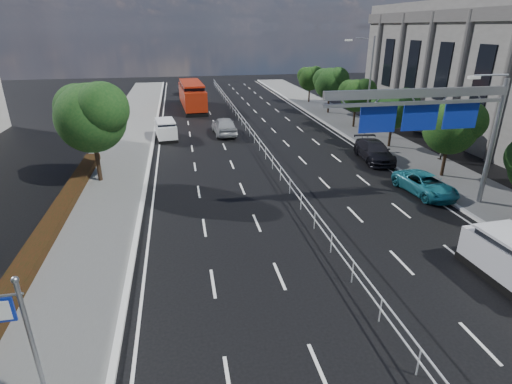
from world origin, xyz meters
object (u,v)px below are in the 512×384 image
object	(u,v)px
white_minivan	(166,130)
pedestrian_b	(442,149)
overhead_gantry	(435,111)
parked_car_dark	(374,151)
red_bus	(192,95)
toilet_sign	(7,327)
near_car_dark	(183,90)
near_car_silver	(224,126)
parked_car_teal	(425,184)

from	to	relation	value
white_minivan	pedestrian_b	world-z (taller)	pedestrian_b
white_minivan	overhead_gantry	bearing A→B (deg)	-59.14
white_minivan	parked_car_dark	size ratio (longest dim) A/B	0.82
white_minivan	parked_car_dark	world-z (taller)	white_minivan
red_bus	pedestrian_b	bearing A→B (deg)	-57.58
toilet_sign	near_car_dark	size ratio (longest dim) A/B	1.08
toilet_sign	overhead_gantry	xyz separation A→B (m)	(17.69, 10.05, 2.66)
toilet_sign	parked_car_dark	size ratio (longest dim) A/B	0.85
near_car_silver	white_minivan	bearing A→B (deg)	2.91
pedestrian_b	overhead_gantry	bearing A→B (deg)	68.28
near_car_dark	white_minivan	bearing A→B (deg)	81.95
parked_car_teal	parked_car_dark	world-z (taller)	parked_car_dark
parked_car_dark	near_car_silver	bearing A→B (deg)	141.74
near_car_dark	pedestrian_b	world-z (taller)	pedestrian_b
parked_car_dark	pedestrian_b	size ratio (longest dim) A/B	3.06
near_car_silver	pedestrian_b	xyz separation A→B (m)	(15.68, -11.45, 0.12)
near_car_dark	parked_car_dark	size ratio (longest dim) A/B	0.79
white_minivan	pedestrian_b	distance (m)	23.88
overhead_gantry	near_car_dark	bearing A→B (deg)	105.29
parked_car_teal	parked_car_dark	distance (m)	7.00
overhead_gantry	parked_car_dark	size ratio (longest dim) A/B	2.01
toilet_sign	white_minivan	xyz separation A→B (m)	(3.13, 28.79, -2.09)
white_minivan	parked_car_dark	xyz separation A→B (m)	(16.12, -9.79, -0.12)
overhead_gantry	white_minivan	xyz separation A→B (m)	(-14.56, 18.74, -4.75)
near_car_silver	parked_car_teal	xyz separation A→B (m)	(10.58, -17.30, -0.22)
red_bus	white_minivan	bearing A→B (deg)	-104.98
toilet_sign	white_minivan	world-z (taller)	toilet_sign
near_car_dark	pedestrian_b	xyz separation A→B (m)	(19.07, -37.60, 0.31)
toilet_sign	near_car_silver	world-z (taller)	toilet_sign
overhead_gantry	near_car_silver	size ratio (longest dim) A/B	2.05
near_car_silver	pedestrian_b	world-z (taller)	pedestrian_b
overhead_gantry	pedestrian_b	world-z (taller)	overhead_gantry
white_minivan	pedestrian_b	bearing A→B (deg)	-34.26
white_minivan	red_bus	bearing A→B (deg)	71.00
near_car_silver	parked_car_teal	size ratio (longest dim) A/B	1.10
red_bus	parked_car_teal	size ratio (longest dim) A/B	2.46
white_minivan	near_car_dark	distance (m)	26.74
overhead_gantry	near_car_dark	xyz separation A→B (m)	(-12.41, 45.40, -4.95)
white_minivan	parked_car_teal	xyz separation A→B (m)	(16.12, -16.79, -0.22)
overhead_gantry	parked_car_dark	bearing A→B (deg)	80.11
overhead_gantry	parked_car_teal	world-z (taller)	overhead_gantry
near_car_silver	parked_car_dark	bearing A→B (deg)	133.45
near_car_dark	red_bus	bearing A→B (deg)	91.06
white_minivan	parked_car_dark	distance (m)	18.86
white_minivan	parked_car_dark	bearing A→B (deg)	-38.26
overhead_gantry	pedestrian_b	distance (m)	11.25
toilet_sign	pedestrian_b	size ratio (longest dim) A/B	2.60
near_car_silver	near_car_dark	xyz separation A→B (m)	(-3.40, 26.15, -0.19)
overhead_gantry	red_bus	world-z (taller)	overhead_gantry
red_bus	near_car_dark	size ratio (longest dim) A/B	2.79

